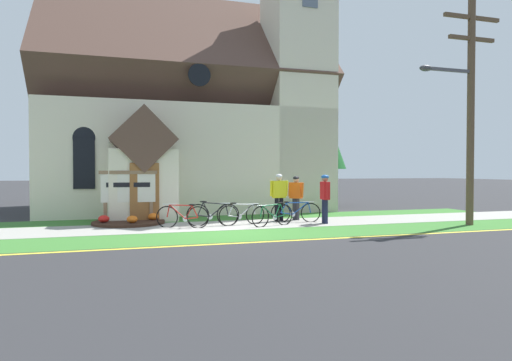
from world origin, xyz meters
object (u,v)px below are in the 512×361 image
object	(u,v)px
cyclist_in_white_jersey	(325,195)
utility_pole	(468,100)
bicycle_white	(183,216)
bicycle_green	(273,215)
church_sign	(128,189)
bicycle_orange	(213,214)
cyclist_in_orange_jersey	(296,195)
bicycle_blue	(242,214)
cyclist_in_blue_jersey	(279,193)
bicycle_silver	(295,212)
roadside_conifer	(309,117)

from	to	relation	value
cyclist_in_white_jersey	utility_pole	bearing A→B (deg)	-21.56
cyclist_in_white_jersey	utility_pole	xyz separation A→B (m)	(4.40, -1.74, 3.19)
bicycle_white	utility_pole	xyz separation A→B (m)	(9.24, -2.04, 3.81)
bicycle_green	church_sign	bearing A→B (deg)	154.04
church_sign	bicycle_white	xyz separation A→B (m)	(1.63, -1.83, -0.84)
bicycle_orange	cyclist_in_orange_jersey	distance (m)	3.42
bicycle_blue	bicycle_green	bearing A→B (deg)	-32.82
bicycle_blue	cyclist_in_orange_jersey	bearing A→B (deg)	19.61
church_sign	bicycle_white	bearing A→B (deg)	-48.23
bicycle_orange	cyclist_in_blue_jersey	world-z (taller)	cyclist_in_blue_jersey
bicycle_white	cyclist_in_orange_jersey	bearing A→B (deg)	13.29
bicycle_orange	cyclist_in_blue_jersey	xyz separation A→B (m)	(2.56, 0.65, 0.62)
cyclist_in_white_jersey	church_sign	bearing A→B (deg)	161.83
bicycle_green	bicycle_white	distance (m)	2.94
bicycle_blue	bicycle_silver	bearing A→B (deg)	6.25
bicycle_blue	roadside_conifer	bearing A→B (deg)	50.70
utility_pole	cyclist_in_blue_jersey	bearing A→B (deg)	152.76
cyclist_in_orange_jersey	church_sign	bearing A→B (deg)	172.23
cyclist_in_blue_jersey	utility_pole	world-z (taller)	utility_pole
church_sign	cyclist_in_orange_jersey	world-z (taller)	church_sign
bicycle_green	roadside_conifer	distance (m)	9.32
bicycle_blue	cyclist_in_white_jersey	distance (m)	2.94
cyclist_in_white_jersey	roadside_conifer	distance (m)	8.22
bicycle_silver	bicycle_green	bearing A→B (deg)	-144.49
bicycle_orange	bicycle_blue	xyz separation A→B (m)	(0.99, -0.03, -0.03)
bicycle_white	cyclist_in_white_jersey	distance (m)	4.89
cyclist_in_blue_jersey	roadside_conifer	distance (m)	7.76
church_sign	roadside_conifer	distance (m)	10.71
church_sign	bicycle_silver	world-z (taller)	church_sign
cyclist_in_blue_jersey	bicycle_orange	bearing A→B (deg)	-165.75
bicycle_silver	cyclist_in_white_jersey	bearing A→B (deg)	-42.07
bicycle_blue	cyclist_in_orange_jersey	size ratio (longest dim) A/B	1.03
church_sign	bicycle_orange	distance (m)	3.20
bicycle_silver	cyclist_in_white_jersey	world-z (taller)	cyclist_in_white_jersey
bicycle_blue	cyclist_in_blue_jersey	bearing A→B (deg)	23.20
bicycle_blue	utility_pole	size ratio (longest dim) A/B	0.22
cyclist_in_blue_jersey	cyclist_in_orange_jersey	distance (m)	0.73
bicycle_orange	bicycle_white	bearing A→B (deg)	-167.65
cyclist_in_blue_jersey	cyclist_in_orange_jersey	world-z (taller)	cyclist_in_blue_jersey
church_sign	bicycle_green	size ratio (longest dim) A/B	1.19
cyclist_in_blue_jersey	utility_pole	distance (m)	7.11
bicycle_orange	roadside_conifer	size ratio (longest dim) A/B	0.24
cyclist_in_orange_jersey	utility_pole	bearing A→B (deg)	-31.73
bicycle_green	cyclist_in_blue_jersey	bearing A→B (deg)	61.92
bicycle_blue	cyclist_in_orange_jersey	distance (m)	2.51
bicycle_orange	bicycle_blue	size ratio (longest dim) A/B	1.04
church_sign	bicycle_green	bearing A→B (deg)	-25.96
bicycle_green	cyclist_in_white_jersey	world-z (taller)	cyclist_in_white_jersey
bicycle_silver	bicycle_blue	xyz separation A→B (m)	(-2.04, -0.22, 0.00)
bicycle_blue	bicycle_white	bearing A→B (deg)	-174.36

